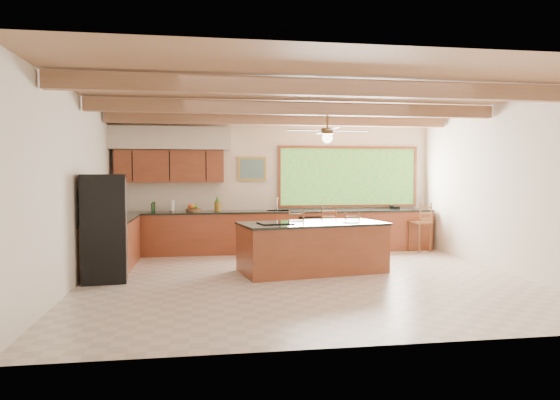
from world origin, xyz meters
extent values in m
plane|color=#B8AA98|center=(0.00, 0.00, 0.00)|extent=(7.20, 7.20, 0.00)
cube|color=beige|center=(0.00, 3.25, 1.50)|extent=(7.20, 0.04, 3.00)
cube|color=beige|center=(0.00, -3.25, 1.50)|extent=(7.20, 0.04, 3.00)
cube|color=beige|center=(-3.60, 0.00, 1.50)|extent=(0.04, 6.50, 3.00)
cube|color=beige|center=(3.60, 0.00, 1.50)|extent=(0.04, 6.50, 3.00)
cube|color=#95684A|center=(0.00, 0.00, 3.00)|extent=(7.20, 6.50, 0.04)
cube|color=#886044|center=(0.00, -1.60, 2.86)|extent=(7.10, 0.15, 0.22)
cube|color=#886044|center=(0.00, 0.50, 2.86)|extent=(7.10, 0.15, 0.22)
cube|color=#886044|center=(0.00, 2.30, 2.86)|extent=(7.10, 0.15, 0.22)
cube|color=brown|center=(-2.35, 3.06, 1.90)|extent=(2.30, 0.35, 0.70)
cube|color=beige|center=(-2.35, 2.99, 2.50)|extent=(2.60, 0.50, 0.48)
cylinder|color=#FFEABF|center=(-3.05, 2.99, 2.27)|extent=(0.10, 0.10, 0.01)
cylinder|color=#FFEABF|center=(-1.65, 2.99, 2.27)|extent=(0.10, 0.10, 0.01)
cube|color=#7BB540|center=(1.70, 3.22, 1.67)|extent=(3.20, 0.04, 1.30)
cube|color=#A58332|center=(-0.55, 3.22, 1.85)|extent=(0.64, 0.03, 0.54)
cube|color=#3E6F56|center=(-0.55, 3.20, 1.85)|extent=(0.54, 0.01, 0.44)
cube|color=brown|center=(0.00, 2.91, 0.44)|extent=(7.00, 0.65, 0.88)
cube|color=black|center=(0.00, 2.91, 0.90)|extent=(7.04, 0.69, 0.04)
cube|color=brown|center=(-3.26, 1.35, 0.44)|extent=(0.65, 2.35, 0.88)
cube|color=black|center=(-3.26, 1.35, 0.90)|extent=(0.69, 2.39, 0.04)
cube|color=black|center=(0.70, 2.58, 0.42)|extent=(0.60, 0.02, 0.78)
cube|color=silver|center=(0.00, 2.91, 0.91)|extent=(0.50, 0.38, 0.03)
cylinder|color=silver|center=(0.00, 3.11, 1.07)|extent=(0.03, 0.03, 0.30)
cylinder|color=silver|center=(0.00, 3.01, 1.20)|extent=(0.03, 0.20, 0.03)
cylinder|color=white|center=(-2.31, 2.97, 1.05)|extent=(0.10, 0.10, 0.25)
cylinder|color=#193E18|center=(-2.70, 3.08, 1.03)|extent=(0.06, 0.06, 0.21)
cylinder|color=#193E18|center=(-2.72, 2.91, 1.02)|extent=(0.05, 0.05, 0.19)
cube|color=black|center=(2.75, 3.01, 0.97)|extent=(0.26, 0.22, 0.10)
cube|color=brown|center=(0.25, 0.60, 0.42)|extent=(2.64, 1.56, 0.84)
cube|color=black|center=(0.25, 0.60, 0.86)|extent=(2.69, 1.60, 0.04)
cube|color=black|center=(-0.42, 0.48, 0.89)|extent=(0.62, 0.53, 0.02)
cylinder|color=white|center=(0.94, 0.49, 0.89)|extent=(0.31, 0.31, 0.02)
cube|color=black|center=(-3.22, 0.33, 0.87)|extent=(0.74, 0.72, 1.73)
cube|color=silver|center=(-2.88, 0.33, 0.87)|extent=(0.02, 0.05, 1.59)
cube|color=brown|center=(0.10, 1.60, 0.63)|extent=(0.43, 0.43, 0.04)
cylinder|color=brown|center=(-0.05, 1.45, 0.31)|extent=(0.04, 0.04, 0.61)
cylinder|color=brown|center=(0.25, 1.45, 0.31)|extent=(0.04, 0.04, 0.61)
cylinder|color=brown|center=(-0.05, 1.75, 0.31)|extent=(0.04, 0.04, 0.61)
cylinder|color=brown|center=(0.25, 1.75, 0.31)|extent=(0.04, 0.04, 0.61)
cube|color=brown|center=(0.96, 2.27, 0.63)|extent=(0.39, 0.39, 0.04)
cylinder|color=brown|center=(0.81, 2.12, 0.31)|extent=(0.04, 0.04, 0.61)
cylinder|color=brown|center=(1.10, 2.12, 0.31)|extent=(0.04, 0.04, 0.61)
cylinder|color=brown|center=(0.81, 2.41, 0.31)|extent=(0.04, 0.04, 0.61)
cylinder|color=brown|center=(1.10, 2.41, 0.31)|extent=(0.04, 0.04, 0.61)
cube|color=brown|center=(1.25, 1.60, 0.59)|extent=(0.36, 0.36, 0.04)
cylinder|color=brown|center=(1.11, 1.46, 0.29)|extent=(0.03, 0.03, 0.57)
cylinder|color=brown|center=(1.39, 1.46, 0.29)|extent=(0.03, 0.03, 0.57)
cylinder|color=brown|center=(1.11, 1.74, 0.29)|extent=(0.03, 0.03, 0.57)
cylinder|color=brown|center=(1.39, 1.74, 0.29)|extent=(0.03, 0.03, 0.57)
cube|color=brown|center=(3.12, 2.45, 0.66)|extent=(0.50, 0.50, 0.04)
cylinder|color=brown|center=(2.97, 2.29, 0.32)|extent=(0.04, 0.04, 0.64)
cylinder|color=brown|center=(3.28, 2.29, 0.32)|extent=(0.04, 0.04, 0.64)
cylinder|color=brown|center=(2.97, 2.61, 0.32)|extent=(0.04, 0.04, 0.64)
cylinder|color=brown|center=(3.28, 2.61, 0.32)|extent=(0.04, 0.04, 0.64)
camera|label=1|loc=(-1.65, -7.99, 1.74)|focal=32.00mm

